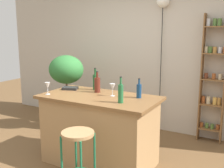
% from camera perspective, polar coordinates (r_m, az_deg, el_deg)
% --- Properties ---
extents(back_wall, '(6.40, 0.10, 2.80)m').
position_cam_1_polar(back_wall, '(5.00, 7.43, 6.76)').
color(back_wall, '#BCB2A3').
rests_on(back_wall, ground).
extents(kitchen_counter, '(1.54, 0.81, 0.93)m').
position_cam_1_polar(kitchen_counter, '(3.75, -2.57, -9.37)').
color(kitchen_counter, '#A87F51').
rests_on(kitchen_counter, ground).
extents(bar_stool, '(0.35, 0.35, 0.71)m').
position_cam_1_polar(bar_stool, '(3.08, -6.99, -12.86)').
color(bar_stool, '#196642').
rests_on(bar_stool, ground).
extents(spice_shelf, '(0.37, 0.16, 2.02)m').
position_cam_1_polar(spice_shelf, '(4.59, 20.10, 1.33)').
color(spice_shelf, brown).
rests_on(spice_shelf, ground).
extents(plant_stool, '(0.29, 0.29, 0.47)m').
position_cam_1_polar(plant_stool, '(5.11, -9.10, -6.54)').
color(plant_stool, '#2D2823').
rests_on(plant_stool, ground).
extents(potted_plant, '(0.63, 0.56, 0.87)m').
position_cam_1_polar(potted_plant, '(4.93, -9.39, 2.22)').
color(potted_plant, '#935B3D').
rests_on(potted_plant, plant_stool).
extents(bottle_sauce_amber, '(0.08, 0.08, 0.29)m').
position_cam_1_polar(bottle_sauce_amber, '(3.81, -3.04, -0.08)').
color(bottle_sauce_amber, '#5B2319').
rests_on(bottle_sauce_amber, kitchen_counter).
extents(bottle_olive_oil, '(0.06, 0.06, 0.25)m').
position_cam_1_polar(bottle_olive_oil, '(3.51, 5.57, -1.35)').
color(bottle_olive_oil, navy).
rests_on(bottle_olive_oil, kitchen_counter).
extents(bottle_wine_red, '(0.06, 0.06, 0.32)m').
position_cam_1_polar(bottle_wine_red, '(3.26, 1.80, -1.86)').
color(bottle_wine_red, '#236638').
rests_on(bottle_wine_red, kitchen_counter).
extents(bottle_soda_blue, '(0.07, 0.07, 0.32)m').
position_cam_1_polar(bottle_soda_blue, '(3.96, -3.46, 0.50)').
color(bottle_soda_blue, '#194C23').
rests_on(bottle_soda_blue, kitchen_counter).
extents(wine_glass_left, '(0.07, 0.07, 0.16)m').
position_cam_1_polar(wine_glass_left, '(3.78, -13.12, -0.35)').
color(wine_glass_left, silver).
rests_on(wine_glass_left, kitchen_counter).
extents(wine_glass_center, '(0.07, 0.07, 0.16)m').
position_cam_1_polar(wine_glass_center, '(3.59, 0.11, -0.67)').
color(wine_glass_center, silver).
rests_on(wine_glass_center, kitchen_counter).
extents(cookbook, '(0.25, 0.22, 0.03)m').
position_cam_1_polar(cookbook, '(4.04, -8.61, -0.87)').
color(cookbook, black).
rests_on(cookbook, kitchen_counter).
extents(pendant_globe_light, '(0.21, 0.21, 2.34)m').
position_cam_1_polar(pendant_globe_light, '(4.80, 10.44, 16.03)').
color(pendant_globe_light, black).
rests_on(pendant_globe_light, ground).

